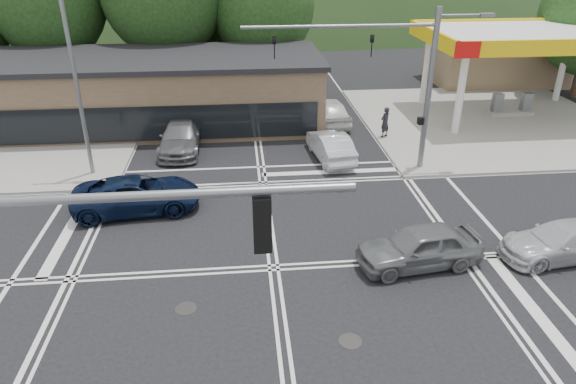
{
  "coord_description": "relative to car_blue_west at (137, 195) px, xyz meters",
  "views": [
    {
      "loc": [
        -0.99,
        -15.46,
        10.79
      ],
      "look_at": [
        0.85,
        3.32,
        1.4
      ],
      "focal_mm": 32.0,
      "sensor_mm": 36.0,
      "label": 1
    }
  ],
  "objects": [
    {
      "name": "ground",
      "position": [
        5.6,
        -5.0,
        -0.76
      ],
      "size": [
        120.0,
        120.0,
        0.0
      ],
      "primitive_type": "plane",
      "color": "black",
      "rests_on": "ground"
    },
    {
      "name": "sidewalk_ne",
      "position": [
        20.6,
        10.0,
        -0.68
      ],
      "size": [
        16.0,
        16.0,
        0.15
      ],
      "primitive_type": "cube",
      "color": "gray",
      "rests_on": "ground"
    },
    {
      "name": "sidewalk_nw",
      "position": [
        -9.4,
        10.0,
        -0.68
      ],
      "size": [
        16.0,
        16.0,
        0.15
      ],
      "primitive_type": "cube",
      "color": "gray",
      "rests_on": "ground"
    },
    {
      "name": "gas_station_canopy",
      "position": [
        22.59,
        10.99,
        4.29
      ],
      "size": [
        12.32,
        8.34,
        5.75
      ],
      "color": "silver",
      "rests_on": "ground"
    },
    {
      "name": "convenience_store",
      "position": [
        25.6,
        20.0,
        1.14
      ],
      "size": [
        10.0,
        6.0,
        3.8
      ],
      "primitive_type": "cube",
      "color": "#846B4F",
      "rests_on": "ground"
    },
    {
      "name": "commercial_row",
      "position": [
        -2.4,
        12.0,
        1.24
      ],
      "size": [
        24.0,
        8.0,
        4.0
      ],
      "primitive_type": "cube",
      "color": "brown",
      "rests_on": "ground"
    },
    {
      "name": "hill_north",
      "position": [
        5.6,
        85.0,
        -0.76
      ],
      "size": [
        252.0,
        126.0,
        140.0
      ],
      "primitive_type": "ellipsoid",
      "color": "#213719",
      "rests_on": "ground"
    },
    {
      "name": "tree_n_c",
      "position": [
        6.6,
        19.0,
        5.74
      ],
      "size": [
        7.6,
        7.6,
        10.87
      ],
      "color": "#382619",
      "rests_on": "ground"
    },
    {
      "name": "streetlight_nw",
      "position": [
        -2.84,
        4.0,
        4.29
      ],
      "size": [
        2.5,
        0.25,
        9.0
      ],
      "color": "slate",
      "rests_on": "ground"
    },
    {
      "name": "signal_mast_ne",
      "position": [
        12.54,
        3.2,
        4.32
      ],
      "size": [
        11.65,
        0.3,
        8.0
      ],
      "color": "slate",
      "rests_on": "ground"
    },
    {
      "name": "car_blue_west",
      "position": [
        0.0,
        0.0,
        0.0
      ],
      "size": [
        5.68,
        3.1,
        1.51
      ],
      "primitive_type": "imported",
      "rotation": [
        0.0,
        0.0,
        1.68
      ],
      "color": "black",
      "rests_on": "ground"
    },
    {
      "name": "car_grey_center",
      "position": [
        10.86,
        -5.3,
        0.02
      ],
      "size": [
        4.76,
        2.42,
        1.55
      ],
      "primitive_type": "imported",
      "rotation": [
        0.0,
        0.0,
        -1.44
      ],
      "color": "slate",
      "rests_on": "ground"
    },
    {
      "name": "car_silver_east",
      "position": [
        16.34,
        -5.3,
        -0.08
      ],
      "size": [
        4.8,
        2.32,
        1.35
      ],
      "primitive_type": "imported",
      "rotation": [
        0.0,
        0.0,
        -1.48
      ],
      "color": "#B9BCC0",
      "rests_on": "ground"
    },
    {
      "name": "car_queue_a",
      "position": [
        9.39,
        4.97,
        -0.01
      ],
      "size": [
        2.16,
        4.71,
        1.5
      ],
      "primitive_type": "imported",
      "rotation": [
        0.0,
        0.0,
        3.27
      ],
      "color": "silver",
      "rests_on": "ground"
    },
    {
      "name": "car_queue_b",
      "position": [
        10.29,
        10.85,
        0.07
      ],
      "size": [
        2.47,
        5.05,
        1.66
      ],
      "primitive_type": "imported",
      "rotation": [
        0.0,
        0.0,
        3.25
      ],
      "color": "silver",
      "rests_on": "ground"
    },
    {
      "name": "car_northbound",
      "position": [
        1.27,
        7.1,
        0.02
      ],
      "size": [
        2.26,
        5.4,
        1.56
      ],
      "primitive_type": "imported",
      "rotation": [
        0.0,
        0.0,
        -0.01
      ],
      "color": "#585B5D",
      "rests_on": "ground"
    },
    {
      "name": "pedestrian",
      "position": [
        13.1,
        7.68,
        0.29
      ],
      "size": [
        0.78,
        0.73,
        1.8
      ],
      "primitive_type": "imported",
      "rotation": [
        0.0,
        0.0,
        3.76
      ],
      "color": "black",
      "rests_on": "sidewalk_ne"
    }
  ]
}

